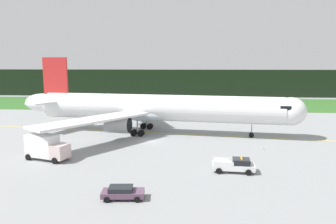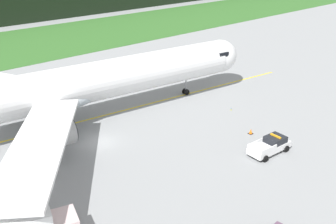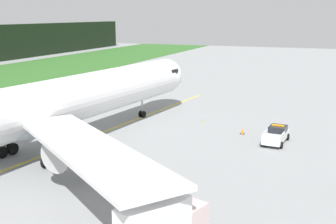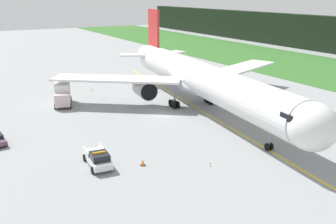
{
  "view_description": "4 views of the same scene",
  "coord_description": "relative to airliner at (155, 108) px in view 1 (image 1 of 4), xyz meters",
  "views": [
    {
      "loc": [
        7.11,
        -53.43,
        13.68
      ],
      "look_at": [
        2.77,
        6.5,
        4.29
      ],
      "focal_mm": 33.38,
      "sensor_mm": 36.0,
      "label": 1
    },
    {
      "loc": [
        -21.35,
        -35.61,
        21.82
      ],
      "look_at": [
        8.48,
        -2.62,
        2.28
      ],
      "focal_mm": 41.65,
      "sensor_mm": 36.0,
      "label": 2
    },
    {
      "loc": [
        -35.23,
        -20.51,
        14.22
      ],
      "look_at": [
        8.2,
        -3.53,
        3.61
      ],
      "focal_mm": 45.99,
      "sensor_mm": 36.0,
      "label": 3
    },
    {
      "loc": [
        50.94,
        -27.66,
        18.09
      ],
      "look_at": [
        9.09,
        -4.05,
        3.54
      ],
      "focal_mm": 42.33,
      "sensor_mm": 36.0,
      "label": 4
    }
  ],
  "objects": [
    {
      "name": "ground",
      "position": [
        -0.13,
        -6.81,
        -4.95
      ],
      "size": [
        320.0,
        320.0,
        0.0
      ],
      "primitive_type": "plane",
      "color": "gray"
    },
    {
      "name": "grass_verge",
      "position": [
        -0.13,
        45.57,
        -4.93
      ],
      "size": [
        320.0,
        33.76,
        0.04
      ],
      "primitive_type": "cube",
      "color": "#316326",
      "rests_on": "ground"
    },
    {
      "name": "distant_tree_line",
      "position": [
        -0.13,
        70.81,
        0.58
      ],
      "size": [
        288.0,
        4.04,
        11.07
      ],
      "primitive_type": "cube",
      "color": "black",
      "rests_on": "ground"
    },
    {
      "name": "taxiway_centerline_main",
      "position": [
        0.75,
        -0.1,
        -4.95
      ],
      "size": [
        74.49,
        9.87,
        0.01
      ],
      "primitive_type": "cube",
      "rotation": [
        0.0,
        0.0,
        -0.13
      ],
      "color": "yellow",
      "rests_on": "ground"
    },
    {
      "name": "airliner",
      "position": [
        0.0,
        0.0,
        0.0
      ],
      "size": [
        56.45,
        43.66,
        14.9
      ],
      "color": "silver",
      "rests_on": "ground"
    },
    {
      "name": "ops_pickup_truck",
      "position": [
        12.73,
        -21.69,
        -4.05
      ],
      "size": [
        5.43,
        2.63,
        1.94
      ],
      "color": "silver",
      "rests_on": "ground"
    },
    {
      "name": "catering_truck",
      "position": [
        -13.55,
        -18.35,
        -3.08
      ],
      "size": [
        6.72,
        4.18,
        3.76
      ],
      "color": "beige",
      "rests_on": "ground"
    },
    {
      "name": "staff_car",
      "position": [
        0.16,
        -30.54,
        -4.25
      ],
      "size": [
        4.44,
        2.32,
        1.3
      ],
      "color": "#5D3F56",
      "rests_on": "ground"
    },
    {
      "name": "apron_cone",
      "position": [
        14.94,
        -17.39,
        -4.62
      ],
      "size": [
        0.54,
        0.54,
        0.68
      ],
      "color": "black",
      "rests_on": "ground"
    },
    {
      "name": "taxiway_edge_light_east",
      "position": [
        18.74,
        -11.14,
        -4.74
      ],
      "size": [
        0.12,
        0.12,
        0.4
      ],
      "color": "yellow",
      "rests_on": "ground"
    },
    {
      "name": "taxiway_edge_light_west",
      "position": [
        -19.95,
        -11.14,
        -4.69
      ],
      "size": [
        0.12,
        0.12,
        0.47
      ],
      "color": "yellow",
      "rests_on": "ground"
    }
  ]
}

